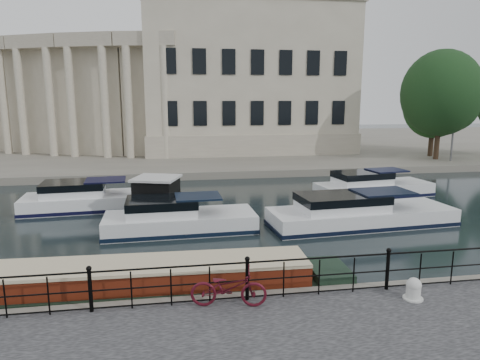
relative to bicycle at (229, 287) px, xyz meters
name	(u,v)px	position (x,y,z in m)	size (l,w,h in m)	color
ground_plane	(235,284)	(0.54, 2.53, -1.07)	(160.00, 160.00, 0.00)	black
far_bank	(187,146)	(0.54, 41.53, -0.79)	(120.00, 42.00, 0.55)	#6B665B
railing	(247,277)	(0.54, 0.28, 0.13)	(24.14, 0.14, 1.22)	black
civic_building	(177,87)	(-0.46, 37.23, 5.97)	(53.55, 31.84, 16.85)	#ADA38C
bicycle	(229,287)	(0.00, 0.00, 0.00)	(0.69, 1.97, 1.04)	#490D18
mooring_bollard	(414,289)	(4.95, -0.40, -0.24)	(0.53, 0.53, 0.60)	silver
narrowboat	(114,291)	(-3.10, 1.77, -0.70)	(14.20, 2.31, 1.52)	black
harbour_hut	(157,200)	(-2.10, 10.58, -0.11)	(3.35, 3.05, 2.17)	#6B665B
cabin_cruisers	(259,207)	(3.00, 10.62, -0.70)	(23.72, 8.95, 1.99)	white
trees	(465,101)	(24.75, 24.91, 4.57)	(14.25, 8.14, 9.50)	black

